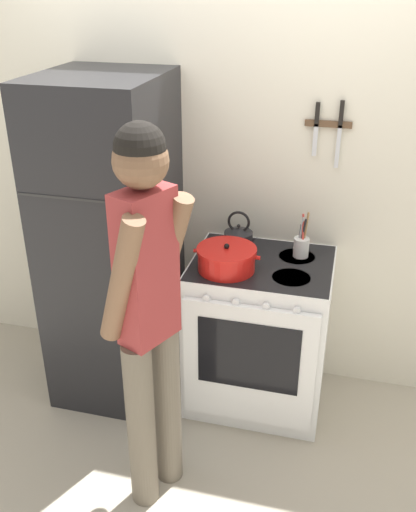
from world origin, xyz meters
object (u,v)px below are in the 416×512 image
(stove_range, at_px, (258,334))
(person, at_px, (149,307))
(refrigerator, at_px, (112,245))
(dutch_oven_pot, at_px, (226,259))
(tea_kettle, at_px, (239,238))
(utensil_jar, at_px, (301,245))

(stove_range, bearing_deg, person, -114.86)
(refrigerator, distance_m, dutch_oven_pot, 0.67)
(refrigerator, bearing_deg, dutch_oven_pot, -6.23)
(refrigerator, relative_size, tea_kettle, 7.97)
(tea_kettle, distance_m, utensil_jar, 0.34)
(refrigerator, xyz_separation_m, utensil_jar, (1.03, 0.18, 0.04))
(stove_range, distance_m, dutch_oven_pot, 0.54)
(stove_range, height_order, tea_kettle, tea_kettle)
(stove_range, bearing_deg, refrigerator, -178.39)
(person, bearing_deg, refrigerator, 57.48)
(dutch_oven_pot, bearing_deg, stove_range, 29.70)
(stove_range, xyz_separation_m, tea_kettle, (-0.16, 0.15, 0.51))
(dutch_oven_pot, height_order, utensil_jar, utensil_jar)
(refrigerator, bearing_deg, tea_kettle, 14.25)
(utensil_jar, xyz_separation_m, person, (-0.54, -0.92, 0.07))
(stove_range, height_order, person, person)
(stove_range, height_order, utensil_jar, utensil_jar)
(dutch_oven_pot, distance_m, person, 0.69)
(refrigerator, height_order, tea_kettle, refrigerator)
(tea_kettle, bearing_deg, stove_range, -43.74)
(refrigerator, relative_size, utensil_jar, 7.42)
(stove_range, distance_m, person, 1.02)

